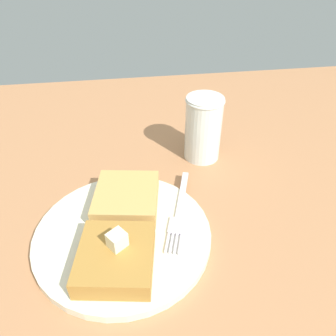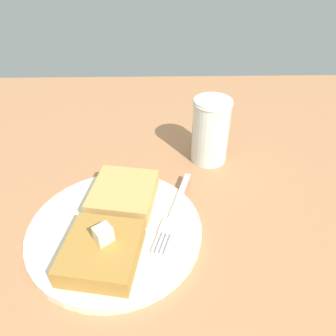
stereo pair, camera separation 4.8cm
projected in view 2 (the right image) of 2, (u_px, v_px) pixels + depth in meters
table_surface at (138, 286)px, 39.57cm from camera, size 124.18×124.18×2.86cm
plate at (115, 230)px, 43.87cm from camera, size 23.17×23.17×1.22cm
toast_slice_left at (102, 252)px, 38.72cm from camera, size 10.62×10.09×2.63cm
toast_slice_middle at (124, 194)px, 46.78cm from camera, size 10.62×10.09×2.63cm
butter_pat_primary at (103, 234)px, 37.89cm from camera, size 2.60×2.64×1.97cm
fork at (173, 214)px, 45.22cm from camera, size 15.73×6.02×0.36cm
syrup_jar at (210, 133)px, 54.85cm from camera, size 6.40×6.40×11.27cm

